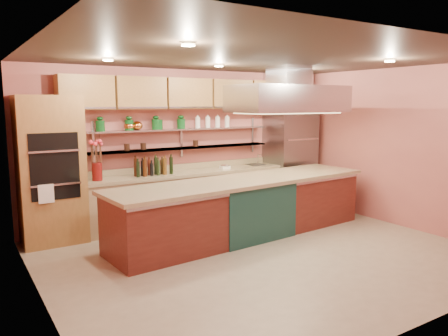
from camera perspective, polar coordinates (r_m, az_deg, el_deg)
floor at (r=6.53m, az=5.00°, el=-11.16°), size 6.00×5.00×0.02m
ceiling at (r=6.18m, az=5.35°, el=14.19°), size 6.00×5.00×0.02m
wall_back at (r=8.31m, az=-5.37°, el=3.05°), size 6.00×0.04×2.80m
wall_front at (r=4.50m, az=24.88°, el=-2.30°), size 6.00×0.04×2.80m
wall_left at (r=5.00m, az=-23.32°, el=-1.21°), size 0.04×5.00×2.80m
wall_right at (r=8.36m, az=21.75°, el=2.52°), size 0.04×5.00×2.80m
oven_stack at (r=7.25m, az=-21.67°, el=-0.30°), size 0.95×0.64×2.30m
refrigerator at (r=9.36m, az=8.61°, el=1.45°), size 0.95×0.72×2.10m
back_counter at (r=8.17m, az=-4.64°, el=-3.67°), size 3.84×0.64×0.93m
wall_shelf_lower at (r=8.18m, az=-5.27°, el=2.61°), size 3.60×0.26×0.03m
wall_shelf_upper at (r=8.15m, az=-5.30°, el=5.06°), size 3.60×0.26×0.03m
upper_cabinets at (r=8.12m, az=-4.88°, el=9.65°), size 4.60×0.36×0.55m
range_hood at (r=7.57m, az=8.39°, el=8.92°), size 2.00×1.00×0.45m
ceiling_downlights at (r=6.34m, az=4.21°, el=13.79°), size 4.00×2.80×0.02m
island at (r=7.22m, az=2.62°, el=-5.18°), size 4.63×1.33×0.95m
flower_vase at (r=7.39m, az=-16.24°, el=-0.46°), size 0.19×0.19×0.29m
oil_bottle_cluster at (r=7.72m, az=-9.15°, el=-0.06°), size 0.77×0.46×0.24m
kitchen_scale at (r=8.41m, az=0.13°, el=0.27°), size 0.18×0.14×0.10m
bar_faucet at (r=8.97m, az=4.43°, el=1.12°), size 0.03×0.03×0.21m
copper_kettle at (r=7.78m, az=-11.28°, el=5.45°), size 0.21×0.21×0.15m
green_canister at (r=7.93m, az=-8.54°, el=5.64°), size 0.15×0.15×0.17m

